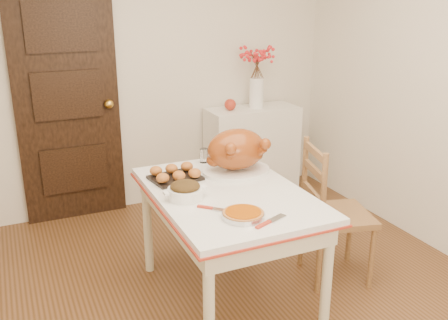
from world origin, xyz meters
name	(u,v)px	position (x,y,z in m)	size (l,w,h in m)	color
floor	(246,318)	(0.00, 0.00, 0.00)	(3.50, 4.00, 0.00)	#462A11
wall_back	(146,71)	(0.00, 2.00, 1.25)	(3.50, 0.00, 2.50)	beige
door_back	(68,103)	(-0.70, 1.97, 1.03)	(0.85, 0.06, 2.06)	black
sideboard	(252,152)	(0.95, 1.78, 0.43)	(0.87, 0.39, 0.87)	white
kitchen_table	(227,247)	(-0.02, 0.23, 0.38)	(0.88, 1.28, 0.77)	silver
chair_oak	(338,212)	(0.79, 0.19, 0.49)	(0.43, 0.43, 0.98)	olive
berry_vase	(257,77)	(0.99, 1.78, 1.16)	(0.30, 0.30, 0.59)	white
apple	(230,105)	(0.72, 1.78, 0.92)	(0.11, 0.11, 0.11)	#A62A19
turkey_platter	(236,152)	(0.17, 0.50, 0.91)	(0.46, 0.37, 0.29)	brown
pumpkin_pie	(243,214)	(-0.10, -0.15, 0.79)	(0.23, 0.23, 0.05)	#983F00
stuffing_dish	(185,190)	(-0.30, 0.22, 0.82)	(0.26, 0.20, 0.10)	#4D3515
rolls_tray	(175,173)	(-0.25, 0.54, 0.81)	(0.30, 0.24, 0.08)	#C96F2C
pie_server	(271,221)	(0.00, -0.26, 0.77)	(0.23, 0.07, 0.01)	silver
carving_knife	(218,209)	(-0.19, -0.01, 0.77)	(0.25, 0.06, 0.01)	silver
drinking_glass	(204,156)	(0.05, 0.78, 0.82)	(0.06, 0.06, 0.10)	white
shaker_pair	(237,153)	(0.29, 0.74, 0.82)	(0.10, 0.04, 0.10)	white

